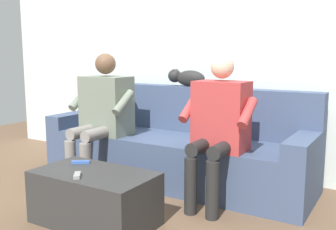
{
  "coord_description": "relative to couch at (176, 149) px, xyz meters",
  "views": [
    {
      "loc": [
        -1.82,
        3.0,
        1.21
      ],
      "look_at": [
        0.0,
        0.01,
        0.65
      ],
      "focal_mm": 41.28,
      "sensor_mm": 36.0,
      "label": 1
    }
  ],
  "objects": [
    {
      "name": "ground_plane",
      "position": [
        0.0,
        0.74,
        -0.31
      ],
      "size": [
        8.0,
        8.0,
        0.0
      ],
      "primitive_type": "plane",
      "color": "brown"
    },
    {
      "name": "back_wall",
      "position": [
        0.0,
        -0.52,
        1.06
      ],
      "size": [
        5.53,
        0.06,
        2.74
      ],
      "primitive_type": "cube",
      "color": "silver",
      "rests_on": "ground"
    },
    {
      "name": "couch",
      "position": [
        0.0,
        0.0,
        0.0
      ],
      "size": [
        2.59,
        0.78,
        0.89
      ],
      "color": "#3D4C6B",
      "rests_on": "ground"
    },
    {
      "name": "coffee_table",
      "position": [
        0.0,
        1.15,
        -0.11
      ],
      "size": [
        0.87,
        0.49,
        0.38
      ],
      "color": "#2D2D2D",
      "rests_on": "ground"
    },
    {
      "name": "person_left_seated",
      "position": [
        -0.6,
        0.36,
        0.37
      ],
      "size": [
        0.57,
        0.53,
        1.2
      ],
      "color": "#B23838",
      "rests_on": "ground"
    },
    {
      "name": "person_right_seated",
      "position": [
        0.6,
        0.35,
        0.38
      ],
      "size": [
        0.61,
        0.6,
        1.21
      ],
      "color": "slate",
      "rests_on": "ground"
    },
    {
      "name": "cat_on_backrest",
      "position": [
        0.03,
        -0.26,
        0.67
      ],
      "size": [
        0.55,
        0.13,
        0.17
      ],
      "color": "black",
      "rests_on": "couch"
    },
    {
      "name": "remote_blue",
      "position": [
        0.23,
        1.04,
        0.09
      ],
      "size": [
        0.13,
        0.11,
        0.02
      ],
      "primitive_type": "cube",
      "rotation": [
        0.0,
        0.0,
        0.61
      ],
      "color": "#3860B7",
      "rests_on": "coffee_table"
    },
    {
      "name": "remote_gray",
      "position": [
        0.02,
        1.3,
        0.09
      ],
      "size": [
        0.1,
        0.12,
        0.02
      ],
      "primitive_type": "cube",
      "rotation": [
        0.0,
        0.0,
        2.24
      ],
      "color": "gray",
      "rests_on": "coffee_table"
    }
  ]
}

